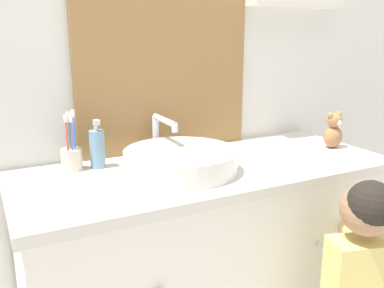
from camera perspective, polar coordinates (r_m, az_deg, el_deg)
wall_back at (r=1.69m, az=-2.00°, el=12.58°), size 3.20×0.18×2.50m
vanity_counter at (r=1.67m, az=1.89°, el=-17.66°), size 1.30×0.54×0.90m
sink_basin at (r=1.41m, az=-1.56°, el=-2.09°), size 0.38×0.43×0.16m
toothbrush_holder at (r=1.48m, az=-15.77°, el=-1.51°), size 0.07×0.07×0.20m
soap_dispenser at (r=1.48m, az=-12.52°, el=-0.55°), size 0.05×0.05×0.17m
teddy_bear at (r=1.78m, az=18.35°, el=1.67°), size 0.08×0.07×0.14m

